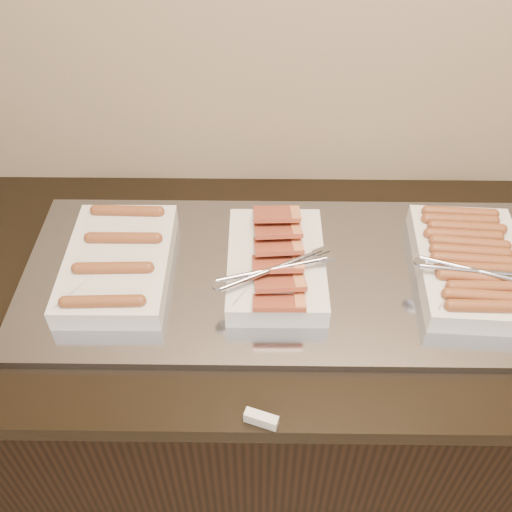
{
  "coord_description": "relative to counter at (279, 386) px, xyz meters",
  "views": [
    {
      "loc": [
        -0.05,
        1.25,
        1.85
      ],
      "look_at": [
        -0.07,
        2.13,
        0.97
      ],
      "focal_mm": 40.0,
      "sensor_mm": 36.0,
      "label": 1
    }
  ],
  "objects": [
    {
      "name": "warming_tray",
      "position": [
        0.01,
        0.0,
        0.46
      ],
      "size": [
        1.2,
        0.5,
        0.02
      ],
      "primitive_type": "cube",
      "color": "#9698A4",
      "rests_on": "counter"
    },
    {
      "name": "dish_left",
      "position": [
        -0.37,
        -0.0,
        0.5
      ],
      "size": [
        0.23,
        0.34,
        0.07
      ],
      "rotation": [
        0.0,
        0.0,
        0.01
      ],
      "color": "silver",
      "rests_on": "warming_tray"
    },
    {
      "name": "dish_right",
      "position": [
        0.41,
        -0.0,
        0.5
      ],
      "size": [
        0.27,
        0.36,
        0.08
      ],
      "rotation": [
        0.0,
        0.0,
        -0.06
      ],
      "color": "silver",
      "rests_on": "warming_tray"
    },
    {
      "name": "counter",
      "position": [
        0.0,
        0.0,
        0.0
      ],
      "size": [
        2.06,
        0.76,
        0.9
      ],
      "color": "black",
      "rests_on": "ground"
    },
    {
      "name": "label_holder",
      "position": [
        -0.05,
        -0.36,
        0.46
      ],
      "size": [
        0.06,
        0.04,
        0.02
      ],
      "primitive_type": "cube",
      "rotation": [
        0.0,
        0.0,
        -0.32
      ],
      "color": "silver",
      "rests_on": "counter"
    },
    {
      "name": "dish_center",
      "position": [
        -0.02,
        -0.01,
        0.5
      ],
      "size": [
        0.27,
        0.34,
        0.09
      ],
      "rotation": [
        0.0,
        0.0,
        0.01
      ],
      "color": "silver",
      "rests_on": "warming_tray"
    }
  ]
}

